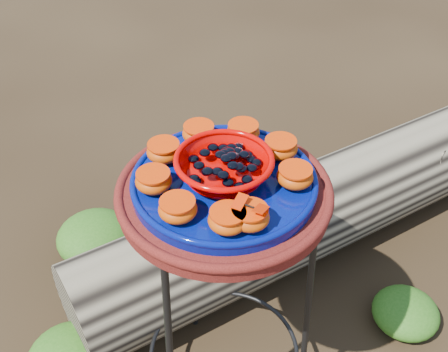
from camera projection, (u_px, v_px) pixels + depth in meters
name	position (u px, v px, depth m)	size (l,w,h in m)	color
plant_stand	(224.00, 305.00, 1.40)	(0.44, 0.44, 0.70)	black
terracotta_saucer	(224.00, 195.00, 1.17)	(0.44, 0.44, 0.04)	#3D0C09
cobalt_plate	(224.00, 183.00, 1.15)	(0.38, 0.38, 0.03)	#050662
red_bowl	(224.00, 169.00, 1.12)	(0.19, 0.19, 0.05)	#D50200
glass_gems	(224.00, 153.00, 1.10)	(0.15, 0.15, 0.03)	black
orange_half_0	(250.00, 217.00, 1.02)	(0.07, 0.07, 0.04)	red
orange_half_1	(295.00, 176.00, 1.11)	(0.07, 0.07, 0.04)	red
orange_half_2	(280.00, 148.00, 1.19)	(0.07, 0.07, 0.04)	red
orange_half_3	(243.00, 132.00, 1.23)	(0.07, 0.07, 0.04)	red
orange_half_4	(199.00, 133.00, 1.23)	(0.07, 0.07, 0.04)	red
orange_half_5	(164.00, 151.00, 1.18)	(0.07, 0.07, 0.04)	red
orange_half_6	(154.00, 181.00, 1.10)	(0.07, 0.07, 0.04)	red
orange_half_7	(178.00, 209.00, 1.04)	(0.07, 0.07, 0.04)	red
orange_half_8	(228.00, 220.00, 1.02)	(0.07, 0.07, 0.04)	red
butterfly	(250.00, 206.00, 1.01)	(0.08, 0.05, 0.01)	red
driftwood_log	(310.00, 211.00, 1.94)	(1.71, 0.45, 0.32)	black
foliage_right	(406.00, 312.00, 1.75)	(0.21, 0.21, 0.10)	#276014
foliage_back	(95.00, 236.00, 1.98)	(0.27, 0.27, 0.14)	#276014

